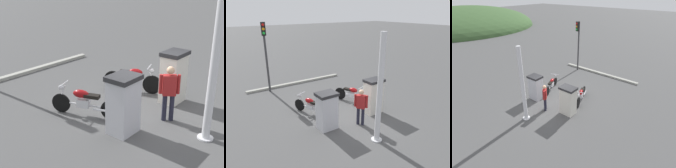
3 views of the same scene
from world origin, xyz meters
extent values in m
plane|color=#4C4C4C|center=(0.00, 0.00, 0.00)|extent=(120.00, 120.00, 0.00)
cube|color=silver|center=(-0.37, -1.27, 0.76)|extent=(0.57, 0.80, 1.53)
cube|color=black|center=(-0.07, -1.27, 1.10)|extent=(0.03, 0.56, 0.32)
cube|color=#262628|center=(-0.37, -1.27, 1.59)|extent=(0.63, 0.88, 0.12)
cylinder|color=black|center=(-0.04, -1.03, 0.54)|extent=(0.04, 0.04, 0.99)
cube|color=silver|center=(-0.37, 1.27, 0.72)|extent=(0.60, 0.74, 1.44)
cube|color=black|center=(-0.06, 1.27, 1.04)|extent=(0.03, 0.51, 0.32)
cube|color=#262628|center=(-0.37, 1.27, 1.50)|extent=(0.66, 0.81, 0.12)
cylinder|color=black|center=(-0.02, 1.49, 0.50)|extent=(0.04, 0.04, 0.94)
cylinder|color=black|center=(0.48, -1.39, 0.32)|extent=(0.63, 0.29, 0.64)
cylinder|color=black|center=(1.80, -0.91, 0.32)|extent=(0.63, 0.29, 0.64)
cube|color=silver|center=(1.09, -1.17, 0.42)|extent=(0.41, 0.31, 0.24)
cylinder|color=silver|center=(1.14, -1.15, 0.37)|extent=(1.01, 0.41, 0.05)
ellipsoid|color=maroon|center=(1.03, -1.19, 0.70)|extent=(0.53, 0.37, 0.24)
cube|color=black|center=(1.34, -1.07, 0.67)|extent=(0.48, 0.34, 0.10)
cylinder|color=silver|center=(0.52, -1.38, 0.62)|extent=(0.26, 0.13, 0.57)
cylinder|color=silver|center=(0.59, -1.35, 0.94)|extent=(0.23, 0.54, 0.04)
sphere|color=silver|center=(0.50, -1.39, 0.82)|extent=(0.18, 0.18, 0.14)
cylinder|color=silver|center=(1.65, -1.09, 0.34)|extent=(0.54, 0.26, 0.07)
cylinder|color=black|center=(1.76, 1.51, 0.29)|extent=(0.56, 0.26, 0.58)
cylinder|color=black|center=(0.33, 0.95, 0.29)|extent=(0.56, 0.26, 0.58)
cube|color=silver|center=(1.09, 1.25, 0.39)|extent=(0.41, 0.32, 0.24)
cylinder|color=silver|center=(1.05, 1.23, 0.34)|extent=(1.09, 0.47, 0.05)
ellipsoid|color=maroon|center=(1.16, 1.28, 0.67)|extent=(0.53, 0.38, 0.24)
cube|color=black|center=(0.84, 1.15, 0.64)|extent=(0.48, 0.35, 0.10)
cylinder|color=silver|center=(1.73, 1.50, 0.59)|extent=(0.26, 0.13, 0.57)
cylinder|color=silver|center=(1.65, 1.47, 0.91)|extent=(0.24, 0.53, 0.04)
sphere|color=silver|center=(1.74, 1.51, 0.79)|extent=(0.18, 0.18, 0.14)
cylinder|color=silver|center=(0.47, 1.14, 0.31)|extent=(0.54, 0.27, 0.07)
cylinder|color=#1E1E2D|center=(-0.83, 0.01, 0.38)|extent=(0.18, 0.18, 0.77)
cylinder|color=#1E1E2D|center=(-0.99, -0.11, 0.38)|extent=(0.18, 0.18, 0.77)
cube|color=maroon|center=(-0.91, -0.05, 1.05)|extent=(0.41, 0.38, 0.57)
cylinder|color=maroon|center=(-0.72, 0.10, 1.08)|extent=(0.13, 0.13, 0.54)
cylinder|color=maroon|center=(-1.10, -0.20, 1.08)|extent=(0.13, 0.13, 0.54)
sphere|color=tan|center=(-0.91, -0.05, 1.48)|extent=(0.30, 0.30, 0.21)
cylinder|color=silver|center=(-2.15, 0.19, 2.00)|extent=(0.20, 0.20, 4.00)
cylinder|color=silver|center=(-2.15, 0.19, 0.02)|extent=(0.40, 0.40, 0.04)
cube|color=#9E9E93|center=(5.55, 0.00, 0.06)|extent=(0.26, 6.36, 0.12)
camera|label=1|loc=(-4.62, 6.78, 4.02)|focal=48.67mm
camera|label=2|loc=(-7.00, 5.28, 4.66)|focal=34.20mm
camera|label=3|loc=(-7.11, -6.38, 6.26)|focal=29.45mm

